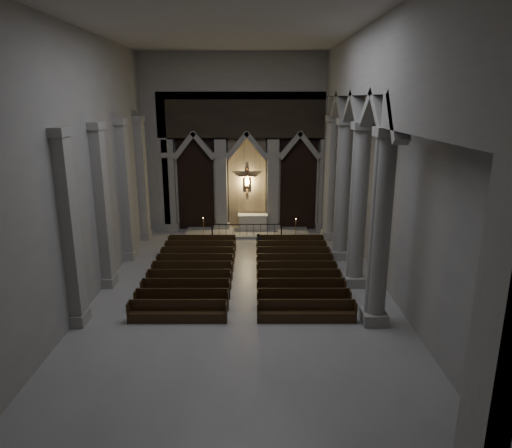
# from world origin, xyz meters

# --- Properties ---
(room) EXTENTS (24.00, 24.10, 12.00)m
(room) POSITION_xyz_m (0.00, 0.00, 7.60)
(room) COLOR #A09D97
(room) RESTS_ON ground
(sanctuary_wall) EXTENTS (14.00, 0.77, 12.00)m
(sanctuary_wall) POSITION_xyz_m (0.00, 11.54, 6.62)
(sanctuary_wall) COLOR #9D9B93
(sanctuary_wall) RESTS_ON ground
(right_arcade) EXTENTS (1.00, 24.00, 12.00)m
(right_arcade) POSITION_xyz_m (5.50, 1.33, 7.83)
(right_arcade) COLOR #9D9B93
(right_arcade) RESTS_ON ground
(left_pilasters) EXTENTS (0.60, 13.00, 8.03)m
(left_pilasters) POSITION_xyz_m (-6.75, 3.50, 3.91)
(left_pilasters) COLOR #9D9B93
(left_pilasters) RESTS_ON ground
(sanctuary_step) EXTENTS (8.50, 2.60, 0.15)m
(sanctuary_step) POSITION_xyz_m (0.00, 10.60, 0.07)
(sanctuary_step) COLOR #9D9B93
(sanctuary_step) RESTS_ON ground
(altar) EXTENTS (2.09, 0.83, 1.06)m
(altar) POSITION_xyz_m (0.40, 11.21, 0.68)
(altar) COLOR beige
(altar) RESTS_ON sanctuary_step
(altar_rail) EXTENTS (4.77, 0.09, 0.94)m
(altar_rail) POSITION_xyz_m (0.00, 9.75, 0.62)
(altar_rail) COLOR black
(altar_rail) RESTS_ON ground
(candle_stand_left) EXTENTS (0.23, 0.23, 1.36)m
(candle_stand_left) POSITION_xyz_m (-2.92, 9.76, 0.37)
(candle_stand_left) COLOR #AE7A35
(candle_stand_left) RESTS_ON ground
(candle_stand_right) EXTENTS (0.24, 0.24, 1.44)m
(candle_stand_right) POSITION_xyz_m (3.25, 9.25, 0.39)
(candle_stand_right) COLOR #AE7A35
(candle_stand_right) RESTS_ON ground
(pews) EXTENTS (9.55, 9.87, 0.93)m
(pews) POSITION_xyz_m (0.00, 2.35, 0.30)
(pews) COLOR black
(pews) RESTS_ON ground
(worshipper) EXTENTS (0.49, 0.41, 1.14)m
(worshipper) POSITION_xyz_m (0.78, 6.71, 0.57)
(worshipper) COLOR black
(worshipper) RESTS_ON ground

